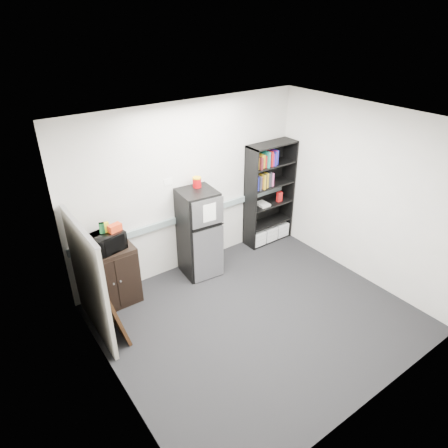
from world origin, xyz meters
The scene contains 18 objects.
floor centered at (0.00, 0.00, 0.00)m, with size 4.00×4.00×0.00m, color black.
wall_back centered at (0.00, 1.75, 1.35)m, with size 4.00×0.02×2.70m, color silver.
wall_right centered at (2.00, 0.00, 1.35)m, with size 0.02×3.50×2.70m, color silver.
wall_left centered at (-2.00, 0.00, 1.35)m, with size 0.02×3.50×2.70m, color silver.
ceiling centered at (0.00, 0.00, 2.70)m, with size 4.00×3.50×0.02m, color white.
electrical_raceway centered at (0.00, 1.72, 0.90)m, with size 3.92×0.05×0.10m, color gray.
wall_note centered at (-0.35, 1.74, 1.55)m, with size 0.14×0.00×0.10m, color white.
bookshelf centered at (1.53, 1.57, 0.91)m, with size 0.90×0.34×1.85m.
cubicle_partition centered at (-1.90, 1.08, 0.81)m, with size 0.06×1.30×1.62m.
cabinet centered at (-1.49, 1.50, 0.45)m, with size 0.72×0.48×0.90m.
microwave centered at (-1.49, 1.48, 1.04)m, with size 0.48×0.33×0.27m, color black.
snack_box_a centered at (-1.50, 1.52, 1.24)m, with size 0.07×0.05×0.15m, color #1A5E2B.
snack_box_b centered at (-1.50, 1.52, 1.24)m, with size 0.07×0.05×0.15m, color #0D3D1B.
snack_box_c centered at (-1.44, 1.52, 1.24)m, with size 0.07×0.05×0.14m, color gold.
snack_bag centered at (-1.34, 1.47, 1.22)m, with size 0.18×0.10×0.10m, color red.
refrigerator centered at (-0.05, 1.42, 0.72)m, with size 0.59×0.62×1.44m.
coffee_can centered at (0.03, 1.55, 1.53)m, with size 0.13×0.13×0.18m.
framed_poster centered at (-1.77, 0.91, 0.47)m, with size 0.25×0.73×0.92m.
Camera 1 is at (-2.90, -3.20, 3.82)m, focal length 32.00 mm.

